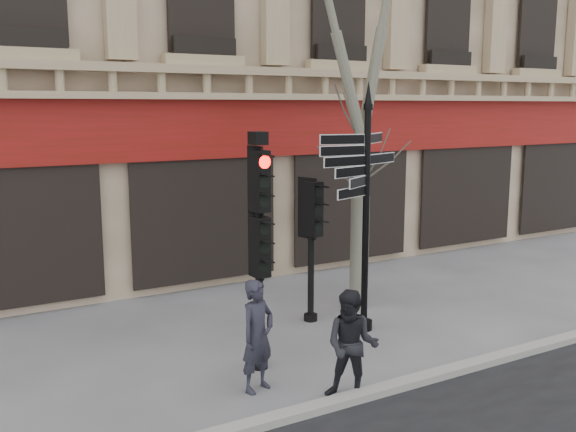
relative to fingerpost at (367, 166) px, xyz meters
name	(u,v)px	position (x,y,z in m)	size (l,w,h in m)	color
ground	(325,362)	(-1.46, -0.92, -3.04)	(80.00, 80.00, 0.00)	#58585D
kerb	(378,391)	(-1.46, -2.32, -2.98)	(80.00, 0.25, 0.12)	gray
fingerpost	(367,166)	(0.00, 0.00, 0.00)	(2.20, 2.20, 4.53)	black
traffic_signal_main	(259,222)	(-2.49, -0.61, -0.70)	(0.43, 0.32, 3.72)	black
traffic_signal_secondary	(311,225)	(-0.59, 0.92, -1.16)	(0.52, 0.42, 2.71)	black
pedestrian_a	(258,336)	(-2.88, -1.30, -2.22)	(0.60, 0.40, 1.65)	#21222D
pedestrian_b	(352,346)	(-1.87, -2.22, -2.25)	(0.77, 0.60, 1.58)	black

